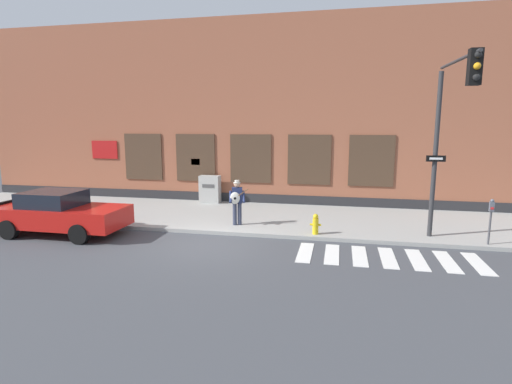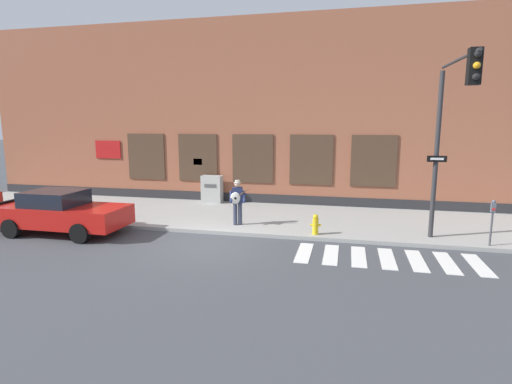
{
  "view_description": "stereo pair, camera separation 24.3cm",
  "coord_description": "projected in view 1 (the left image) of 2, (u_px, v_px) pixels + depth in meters",
  "views": [
    {
      "loc": [
        4.11,
        -11.78,
        3.82
      ],
      "look_at": [
        1.32,
        1.43,
        1.52
      ],
      "focal_mm": 28.0,
      "sensor_mm": 36.0,
      "label": 1
    },
    {
      "loc": [
        4.34,
        -11.73,
        3.82
      ],
      "look_at": [
        1.32,
        1.43,
        1.52
      ],
      "focal_mm": 28.0,
      "sensor_mm": 36.0,
      "label": 2
    }
  ],
  "objects": [
    {
      "name": "sidewalk",
      "position": [
        237.0,
        216.0,
        16.51
      ],
      "size": [
        28.0,
        5.37,
        0.13
      ],
      "color": "#9E9E99",
      "rests_on": "ground"
    },
    {
      "name": "traffic_light",
      "position": [
        449.0,
        120.0,
        11.59
      ],
      "size": [
        0.6,
        3.18,
        5.51
      ],
      "color": "#2D2D30",
      "rests_on": "sidewalk"
    },
    {
      "name": "ground_plane",
      "position": [
        207.0,
        244.0,
        12.84
      ],
      "size": [
        160.0,
        160.0,
        0.0
      ],
      "primitive_type": "plane",
      "color": "#424449"
    },
    {
      "name": "building_backdrop",
      "position": [
        259.0,
        114.0,
        20.32
      ],
      "size": [
        28.0,
        4.06,
        8.63
      ],
      "color": "#99563D",
      "rests_on": "ground"
    },
    {
      "name": "crosswalk",
      "position": [
        388.0,
        258.0,
        11.55
      ],
      "size": [
        5.2,
        1.9,
        0.01
      ],
      "color": "silver",
      "rests_on": "ground"
    },
    {
      "name": "parking_meter",
      "position": [
        491.0,
        215.0,
        12.25
      ],
      "size": [
        0.13,
        0.11,
        1.44
      ],
      "color": "#47474C",
      "rests_on": "sidewalk"
    },
    {
      "name": "utility_box",
      "position": [
        210.0,
        189.0,
        18.94
      ],
      "size": [
        0.96,
        0.52,
        1.28
      ],
      "color": "#ADADA8",
      "rests_on": "sidewalk"
    },
    {
      "name": "fire_hydrant",
      "position": [
        316.0,
        224.0,
        13.51
      ],
      "size": [
        0.38,
        0.2,
        0.7
      ],
      "color": "gold",
      "rests_on": "sidewalk"
    },
    {
      "name": "busker",
      "position": [
        237.0,
        200.0,
        14.64
      ],
      "size": [
        0.78,
        0.65,
        1.67
      ],
      "color": "#33384C",
      "rests_on": "sidewalk"
    },
    {
      "name": "red_car",
      "position": [
        59.0,
        213.0,
        13.89
      ],
      "size": [
        4.6,
        2.0,
        1.53
      ],
      "color": "red",
      "rests_on": "ground"
    }
  ]
}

